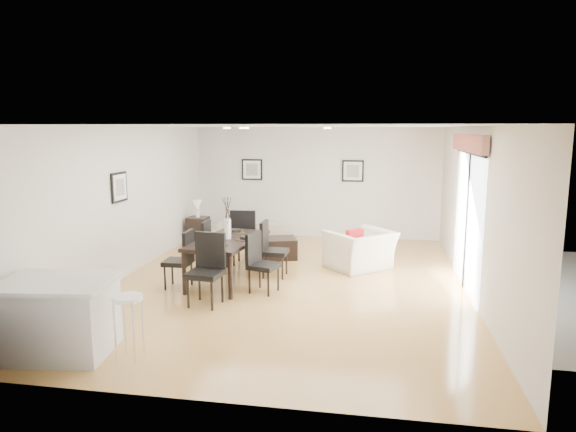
% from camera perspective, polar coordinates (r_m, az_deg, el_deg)
% --- Properties ---
extents(ground, '(8.00, 8.00, 0.00)m').
position_cam_1_polar(ground, '(9.01, 0.06, -7.48)').
color(ground, tan).
rests_on(ground, ground).
extents(wall_back, '(6.00, 0.04, 2.70)m').
position_cam_1_polar(wall_back, '(12.64, 3.11, 3.73)').
color(wall_back, beige).
rests_on(wall_back, ground).
extents(wall_front, '(6.00, 0.04, 2.70)m').
position_cam_1_polar(wall_front, '(4.89, -7.85, -5.96)').
color(wall_front, beige).
rests_on(wall_front, ground).
extents(wall_left, '(0.04, 8.00, 2.70)m').
position_cam_1_polar(wall_left, '(9.67, -17.76, 1.44)').
color(wall_left, beige).
rests_on(wall_left, ground).
extents(wall_right, '(0.04, 8.00, 2.70)m').
position_cam_1_polar(wall_right, '(8.73, 19.88, 0.47)').
color(wall_right, beige).
rests_on(wall_right, ground).
extents(ceiling, '(6.00, 8.00, 0.02)m').
position_cam_1_polar(ceiling, '(8.61, 0.07, 9.96)').
color(ceiling, white).
rests_on(ceiling, wall_back).
extents(sofa, '(1.96, 1.05, 0.54)m').
position_cam_1_polar(sofa, '(12.05, -4.36, -1.76)').
color(sofa, gray).
rests_on(sofa, ground).
extents(armchair, '(1.51, 1.50, 0.74)m').
position_cam_1_polar(armchair, '(9.93, 8.02, -3.74)').
color(armchair, '#EFE8CF').
rests_on(armchair, ground).
extents(dining_table, '(1.14, 1.95, 0.77)m').
position_cam_1_polar(dining_table, '(8.99, -6.70, -3.02)').
color(dining_table, black).
rests_on(dining_table, ground).
extents(dining_chair_wnear, '(0.46, 0.46, 0.98)m').
position_cam_1_polar(dining_chair_wnear, '(8.81, -11.63, -4.38)').
color(dining_chair_wnear, black).
rests_on(dining_chair_wnear, ground).
extents(dining_chair_wfar, '(0.45, 0.45, 0.99)m').
position_cam_1_polar(dining_chair_wfar, '(9.65, -9.65, -3.08)').
color(dining_chair_wfar, black).
rests_on(dining_chair_wfar, ground).
extents(dining_chair_enear, '(0.55, 0.55, 0.98)m').
position_cam_1_polar(dining_chair_enear, '(8.44, -3.21, -4.80)').
color(dining_chair_enear, black).
rests_on(dining_chair_enear, ground).
extents(dining_chair_efar, '(0.47, 0.47, 1.01)m').
position_cam_1_polar(dining_chair_efar, '(9.30, -2.00, -3.33)').
color(dining_chair_efar, black).
rests_on(dining_chair_efar, ground).
extents(dining_chair_head, '(0.54, 0.54, 1.10)m').
position_cam_1_polar(dining_chair_head, '(7.95, -8.93, -5.36)').
color(dining_chair_head, black).
rests_on(dining_chair_head, ground).
extents(dining_chair_foot, '(0.51, 0.51, 1.11)m').
position_cam_1_polar(dining_chair_foot, '(10.07, -4.86, -2.03)').
color(dining_chair_foot, black).
rests_on(dining_chair_foot, ground).
extents(vase, '(0.95, 1.45, 0.74)m').
position_cam_1_polar(vase, '(8.91, -6.74, -0.63)').
color(vase, white).
rests_on(vase, dining_table).
extents(coffee_table, '(1.20, 0.92, 0.42)m').
position_cam_1_polar(coffee_table, '(10.66, -1.97, -3.59)').
color(coffee_table, black).
rests_on(coffee_table, ground).
extents(side_table, '(0.46, 0.46, 0.60)m').
position_cam_1_polar(side_table, '(12.34, -9.95, -1.49)').
color(side_table, black).
rests_on(side_table, ground).
extents(table_lamp, '(0.21, 0.21, 0.40)m').
position_cam_1_polar(table_lamp, '(12.24, -10.02, 1.08)').
color(table_lamp, white).
rests_on(table_lamp, side_table).
extents(cushion, '(0.34, 0.33, 0.36)m').
position_cam_1_polar(cushion, '(9.78, 7.41, -2.54)').
color(cushion, '#A51517').
rests_on(cushion, armchair).
extents(kitchen_island, '(1.41, 1.15, 0.91)m').
position_cam_1_polar(kitchen_island, '(6.78, -24.17, -10.15)').
color(kitchen_island, silver).
rests_on(kitchen_island, ground).
extents(bar_stool, '(0.35, 0.35, 0.77)m').
position_cam_1_polar(bar_stool, '(6.27, -17.39, -9.39)').
color(bar_stool, white).
rests_on(bar_stool, ground).
extents(framed_print_back_left, '(0.52, 0.04, 0.52)m').
position_cam_1_polar(framed_print_back_left, '(12.86, -4.02, 5.17)').
color(framed_print_back_left, black).
rests_on(framed_print_back_left, wall_back).
extents(framed_print_back_right, '(0.52, 0.04, 0.52)m').
position_cam_1_polar(framed_print_back_right, '(12.51, 7.22, 4.99)').
color(framed_print_back_right, black).
rests_on(framed_print_back_right, wall_back).
extents(framed_print_left_wall, '(0.04, 0.52, 0.52)m').
position_cam_1_polar(framed_print_left_wall, '(9.44, -18.24, 3.06)').
color(framed_print_left_wall, black).
rests_on(framed_print_left_wall, wall_left).
extents(sliding_door, '(0.12, 2.70, 2.57)m').
position_cam_1_polar(sliding_door, '(8.97, 19.38, 2.77)').
color(sliding_door, white).
rests_on(sliding_door, wall_right).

